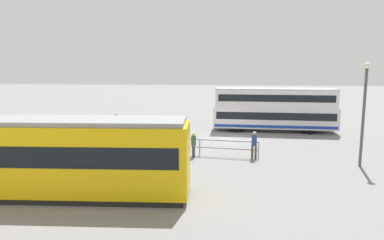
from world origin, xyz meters
The scene contains 8 objects.
ground_plane centered at (0.00, 0.00, 0.00)m, with size 160.00×160.00×0.00m, color gray.
double_decker_bus centered at (-4.01, -3.57, 1.96)m, with size 10.69×2.81×3.81m.
tram_yellow centered at (9.34, 13.70, 1.81)m, with size 15.71×3.58×3.48m.
pedestrian_near_railing centered at (2.11, 6.27, 0.91)m, with size 0.41×0.41×1.59m.
pedestrian_crossing centered at (-1.69, 6.25, 1.01)m, with size 0.41×0.41×1.75m.
pedestrian_railing centered at (1.75, 5.81, 0.74)m, with size 7.53×0.86×1.08m.
info_sign centered at (7.53, 5.04, 1.78)m, with size 1.24×0.18×2.53m.
street_lamp centered at (-7.71, 7.17, 3.54)m, with size 0.36×0.36×5.95m.
Camera 1 is at (-0.24, 27.81, 5.73)m, focal length 32.75 mm.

